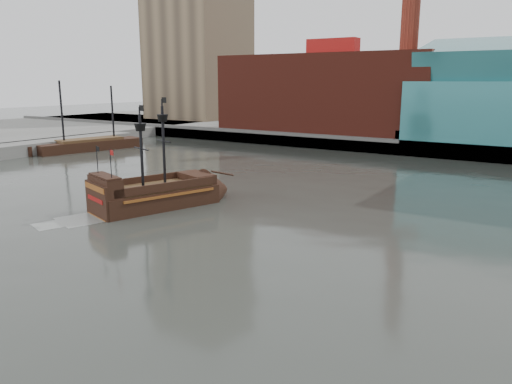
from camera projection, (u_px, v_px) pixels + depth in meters
The scene contains 7 objects.
ground at pixel (153, 292), 29.23m from camera, with size 400.00×400.00×0.00m, color #272924.
promenade_far at pixel (467, 135), 104.25m from camera, with size 220.00×60.00×2.00m, color slate.
seawall at pixel (430, 150), 80.06m from camera, with size 220.00×1.00×2.60m, color #4C4C49.
pier at pixel (30, 148), 84.42m from camera, with size 6.00×40.00×2.00m, color slate.
skyline at pixel (501, 10), 90.26m from camera, with size 149.00×45.00×62.00m.
pirate_ship at pixel (154, 197), 48.66m from camera, with size 8.97×15.80×11.34m.
docked_vessel at pixel (90, 146), 88.56m from camera, with size 8.26×19.18×12.73m.
Camera 1 is at (19.95, -19.52, 12.13)m, focal length 35.00 mm.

